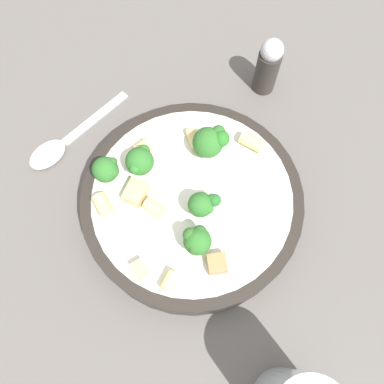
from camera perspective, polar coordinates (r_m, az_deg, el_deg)
The scene contains 18 objects.
ground_plane at distance 0.47m, azimuth -0.00°, elevation -2.43°, with size 2.00×2.00×0.00m, color #5B5651.
pasta_bowl at distance 0.45m, azimuth -0.00°, elevation -1.37°, with size 0.26×0.26×0.04m.
broccoli_floret_0 at distance 0.44m, azimuth -12.90°, elevation 3.32°, with size 0.03×0.03×0.04m.
broccoli_floret_1 at distance 0.44m, azimuth 2.81°, elevation 7.72°, with size 0.04×0.04×0.04m.
broccoli_floret_2 at distance 0.43m, azimuth -7.95°, elevation 4.68°, with size 0.03×0.03×0.04m.
broccoli_floret_3 at distance 0.41m, azimuth 2.12°, elevation -1.74°, with size 0.03×0.03×0.04m.
broccoli_floret_4 at distance 0.39m, azimuth 0.73°, elevation -7.39°, with size 0.03×0.03×0.04m.
rigatoni_0 at distance 0.43m, azimuth -13.45°, elevation -1.92°, with size 0.02×0.02×0.02m, color #E0C67F.
rigatoni_1 at distance 0.40m, azimuth -3.48°, elevation -13.36°, with size 0.01×0.01×0.02m, color #E0C67F.
rigatoni_2 at distance 0.42m, azimuth -5.69°, elevation -2.70°, with size 0.02×0.02×0.02m, color #E0C67F.
rigatoni_3 at distance 0.46m, azimuth -7.50°, elevation 6.72°, with size 0.02×0.02×0.02m, color #E0C67F.
rigatoni_4 at distance 0.46m, azimuth 9.12°, elevation 7.53°, with size 0.02×0.02×0.03m, color #E0C67F.
rigatoni_5 at distance 0.46m, azimuth 0.28°, elevation 8.22°, with size 0.01×0.01×0.03m, color #E0C67F.
chicken_chunk_0 at distance 0.41m, azimuth 3.84°, elevation -10.85°, with size 0.02×0.02×0.01m, color #A87A4C.
chicken_chunk_1 at distance 0.43m, azimuth -8.54°, elevation -0.08°, with size 0.03×0.02×0.02m, color tan.
chicken_chunk_2 at distance 0.41m, azimuth -7.98°, elevation -11.61°, with size 0.02×0.01×0.01m, color tan.
pepper_shaker at distance 0.55m, azimuth 11.52°, elevation 18.35°, with size 0.03×0.03×0.09m.
spoon at distance 0.54m, azimuth -19.41°, elevation 6.87°, with size 0.16×0.09×0.01m.
Camera 1 is at (0.07, 0.15, 0.44)m, focal length 35.00 mm.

